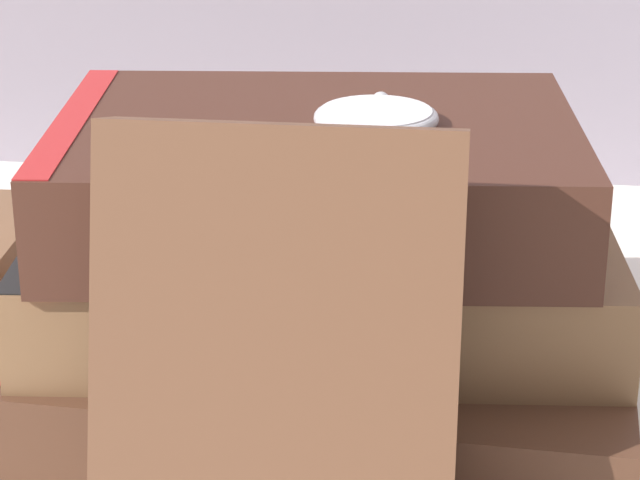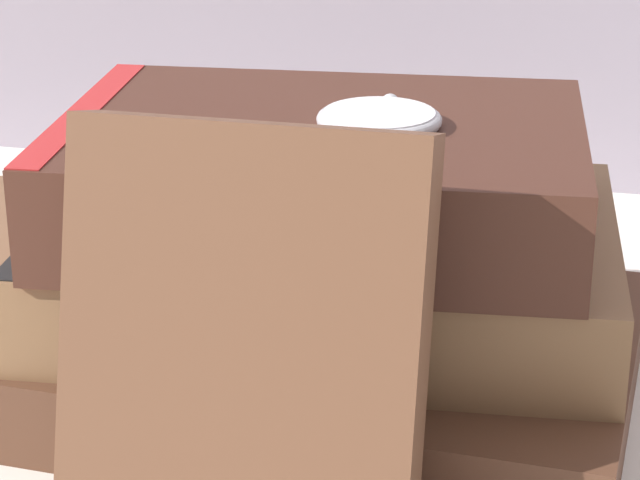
% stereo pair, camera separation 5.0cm
% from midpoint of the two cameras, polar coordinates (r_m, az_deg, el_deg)
% --- Properties ---
extents(ground_plane, '(3.00, 3.00, 0.00)m').
position_cam_midpoint_polar(ground_plane, '(0.50, -4.93, -9.48)').
color(ground_plane, silver).
extents(book_flat_bottom, '(0.24, 0.18, 0.03)m').
position_cam_midpoint_polar(book_flat_bottom, '(0.53, -2.99, -5.11)').
color(book_flat_bottom, '#4C2D1E').
rests_on(book_flat_bottom, ground_plane).
extents(book_flat_middle, '(0.23, 0.18, 0.04)m').
position_cam_midpoint_polar(book_flat_middle, '(0.53, -3.11, -0.95)').
color(book_flat_middle, brown).
rests_on(book_flat_middle, book_flat_bottom).
extents(book_flat_top, '(0.21, 0.16, 0.04)m').
position_cam_midpoint_polar(book_flat_top, '(0.50, -3.61, 2.75)').
color(book_flat_top, '#422319').
rests_on(book_flat_top, book_flat_middle).
extents(book_leaning_front, '(0.11, 0.06, 0.14)m').
position_cam_midpoint_polar(book_leaning_front, '(0.41, -5.35, -5.78)').
color(book_leaning_front, brown).
rests_on(book_leaning_front, ground_plane).
extents(pocket_watch, '(0.05, 0.05, 0.01)m').
position_cam_midpoint_polar(pocket_watch, '(0.49, -0.51, 5.21)').
color(pocket_watch, silver).
rests_on(pocket_watch, book_flat_top).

